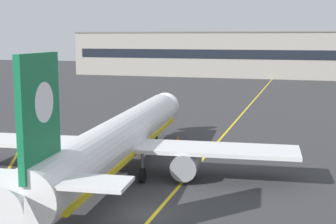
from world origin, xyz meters
The scene contains 5 objects.
ground_plane centered at (0.00, 0.00, 0.00)m, with size 400.00×400.00×0.00m, color #353538.
taxiway_centreline centered at (0.00, 30.00, 0.00)m, with size 0.30×180.00×0.01m, color yellow.
airliner_foreground centered at (-5.65, 8.58, 3.37)m, with size 32.32×41.51×11.65m.
safety_cone_by_nose_gear centered at (-4.81, 24.96, 0.26)m, with size 0.44×0.44×0.55m.
terminal_building centered at (-3.31, 122.40, 7.13)m, with size 127.53×12.40×14.24m.
Camera 1 is at (11.36, -31.48, 12.55)m, focal length 52.10 mm.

